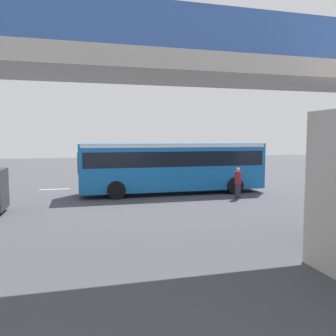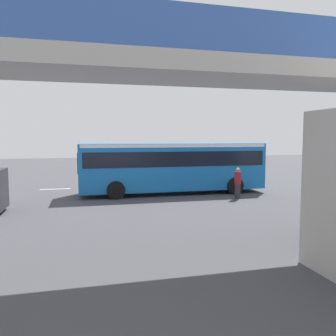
% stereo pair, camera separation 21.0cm
% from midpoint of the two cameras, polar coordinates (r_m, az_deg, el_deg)
% --- Properties ---
extents(ground, '(80.00, 80.00, 0.00)m').
position_cam_midpoint_polar(ground, '(22.33, -3.08, -3.92)').
color(ground, '#424247').
extents(city_bus, '(11.54, 2.85, 3.15)m').
position_cam_midpoint_polar(city_bus, '(21.32, 1.06, 0.76)').
color(city_bus, '#196BB7').
rests_on(city_bus, ground).
extents(pedestrian, '(0.38, 0.38, 1.79)m').
position_cam_midpoint_polar(pedestrian, '(19.93, 11.92, -2.54)').
color(pedestrian, '#2D2D38').
rests_on(pedestrian, ground).
extents(traffic_sign, '(0.08, 0.60, 2.80)m').
position_cam_midpoint_polar(traffic_sign, '(26.14, 3.11, 1.56)').
color(traffic_sign, slate).
rests_on(traffic_sign, ground).
extents(lane_dash_leftmost, '(2.00, 0.20, 0.01)m').
position_cam_midpoint_polar(lane_dash_leftmost, '(26.39, 8.81, -2.57)').
color(lane_dash_leftmost, silver).
rests_on(lane_dash_leftmost, ground).
extents(lane_dash_left, '(2.00, 0.20, 0.01)m').
position_cam_midpoint_polar(lane_dash_left, '(25.13, 0.35, -2.90)').
color(lane_dash_left, silver).
rests_on(lane_dash_left, ground).
extents(lane_dash_centre, '(2.00, 0.20, 0.01)m').
position_cam_midpoint_polar(lane_dash_centre, '(24.47, -8.78, -3.18)').
color(lane_dash_centre, silver).
rests_on(lane_dash_centre, ground).
extents(lane_dash_right, '(2.00, 0.20, 0.01)m').
position_cam_midpoint_polar(lane_dash_right, '(24.45, -18.17, -3.38)').
color(lane_dash_right, silver).
rests_on(lane_dash_right, ground).
extents(pedestrian_overpass, '(27.79, 2.60, 6.73)m').
position_cam_midpoint_polar(pedestrian_overpass, '(10.30, 10.16, 13.35)').
color(pedestrian_overpass, '#B2ADA5').
rests_on(pedestrian_overpass, ground).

